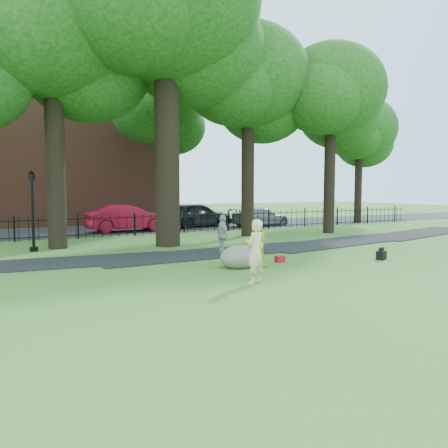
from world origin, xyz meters
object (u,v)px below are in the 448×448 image
woman (255,252)px  lamppost (33,212)px  big_tree (168,16)px  man (256,243)px  boulder (240,255)px  red_sedan (128,218)px

woman → lamppost: size_ratio=0.52×
big_tree → man: (0.37, -6.59, -9.35)m
boulder → big_tree: bearing=88.9°
big_tree → boulder: big_tree is taller
woman → red_sedan: 16.24m
big_tree → man: size_ratio=9.02×
lamppost → red_sedan: lamppost is taller
lamppost → red_sedan: size_ratio=0.67×
man → lamppost: 9.64m
man → red_sedan: size_ratio=0.32×
red_sedan → woman: bearing=175.9°
big_tree → red_sedan: bearing=88.0°
woman → man: woman is taller
lamppost → man: bearing=-33.1°
man → boulder: (-0.50, 0.16, -0.39)m
red_sedan → big_tree: bearing=178.3°
boulder → red_sedan: 13.96m
woman → lamppost: 10.67m
lamppost → red_sedan: bearing=66.4°
man → lamppost: size_ratio=0.48×
man → red_sedan: bearing=-63.2°
boulder → lamppost: size_ratio=0.42×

